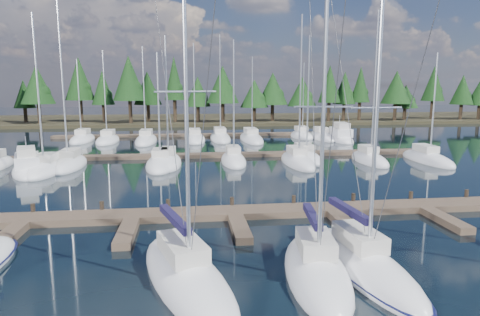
{
  "coord_description": "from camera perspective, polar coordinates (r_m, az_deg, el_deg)",
  "views": [
    {
      "loc": [
        -2.72,
        -7.05,
        7.86
      ],
      "look_at": [
        0.88,
        22.0,
        2.89
      ],
      "focal_mm": 32.0,
      "sensor_mm": 36.0,
      "label": 1
    }
  ],
  "objects": [
    {
      "name": "ground",
      "position": [
        37.97,
        -2.8,
        -2.32
      ],
      "size": [
        260.0,
        260.0,
        0.0
      ],
      "primitive_type": "plane",
      "color": "black",
      "rests_on": "ground"
    },
    {
      "name": "far_shore",
      "position": [
        97.38,
        -5.46,
        5.14
      ],
      "size": [
        220.0,
        30.0,
        0.6
      ],
      "primitive_type": "cube",
      "color": "#302B1A",
      "rests_on": "ground"
    },
    {
      "name": "main_dock",
      "position": [
        25.72,
        -0.68,
        -7.69
      ],
      "size": [
        44.0,
        6.13,
        0.9
      ],
      "color": "brown",
      "rests_on": "ground"
    },
    {
      "name": "back_docks",
      "position": [
        57.21,
        -4.27,
        1.91
      ],
      "size": [
        50.0,
        21.8,
        0.4
      ],
      "color": "brown",
      "rests_on": "ground"
    },
    {
      "name": "front_sailboat_2",
      "position": [
        17.98,
        -7.2,
        -15.35
      ],
      "size": [
        5.19,
        9.46,
        13.89
      ],
      "color": "white",
      "rests_on": "ground"
    },
    {
      "name": "front_sailboat_3",
      "position": [
        18.55,
        10.13,
        -14.59
      ],
      "size": [
        3.41,
        7.97,
        12.84
      ],
      "color": "white",
      "rests_on": "ground"
    },
    {
      "name": "front_sailboat_4",
      "position": [
        19.68,
        16.04,
        -13.41
      ],
      "size": [
        3.36,
        9.36,
        12.71
      ],
      "color": "white",
      "rests_on": "ground"
    },
    {
      "name": "back_sailboat_rows",
      "position": [
        52.84,
        -4.23,
        1.34
      ],
      "size": [
        46.19,
        32.19,
        17.34
      ],
      "color": "white",
      "rests_on": "ground"
    },
    {
      "name": "motor_yacht_left",
      "position": [
        43.33,
        -26.45,
        -1.24
      ],
      "size": [
        5.12,
        8.4,
        3.97
      ],
      "color": "white",
      "rests_on": "ground"
    },
    {
      "name": "motor_yacht_right",
      "position": [
        63.47,
        13.28,
        2.7
      ],
      "size": [
        3.57,
        8.87,
        4.33
      ],
      "color": "white",
      "rests_on": "ground"
    },
    {
      "name": "tree_line",
      "position": [
        87.3,
        -3.97,
        9.24
      ],
      "size": [
        184.12,
        11.44,
        13.01
      ],
      "color": "black",
      "rests_on": "far_shore"
    }
  ]
}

